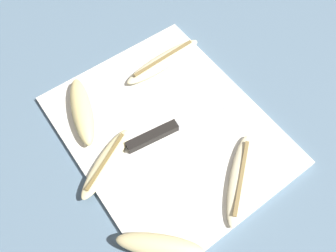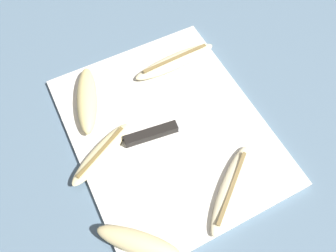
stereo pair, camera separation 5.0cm
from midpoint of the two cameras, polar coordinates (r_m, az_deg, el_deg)
name	(u,v)px [view 1 (the left image)]	position (r m, az deg, el deg)	size (l,w,h in m)	color
ground_plane	(168,131)	(0.69, -2.09, -1.03)	(4.00, 4.00, 0.00)	slate
cutting_board	(168,130)	(0.68, -2.11, -0.79)	(0.46, 0.38, 0.01)	white
knife	(164,131)	(0.67, -2.93, -1.09)	(0.05, 0.26, 0.02)	black
banana_ripe_center	(160,246)	(0.59, -4.02, -20.28)	(0.13, 0.14, 0.03)	beige
banana_golden_short	(82,111)	(0.71, -16.74, 2.44)	(0.17, 0.09, 0.03)	#EDD689
banana_pale_long	(164,61)	(0.76, -2.71, 11.09)	(0.05, 0.20, 0.02)	beige
banana_bright_far	(240,178)	(0.63, 10.27, -9.15)	(0.15, 0.17, 0.02)	beige
banana_soft_right	(106,163)	(0.65, -12.94, -6.42)	(0.11, 0.16, 0.02)	beige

